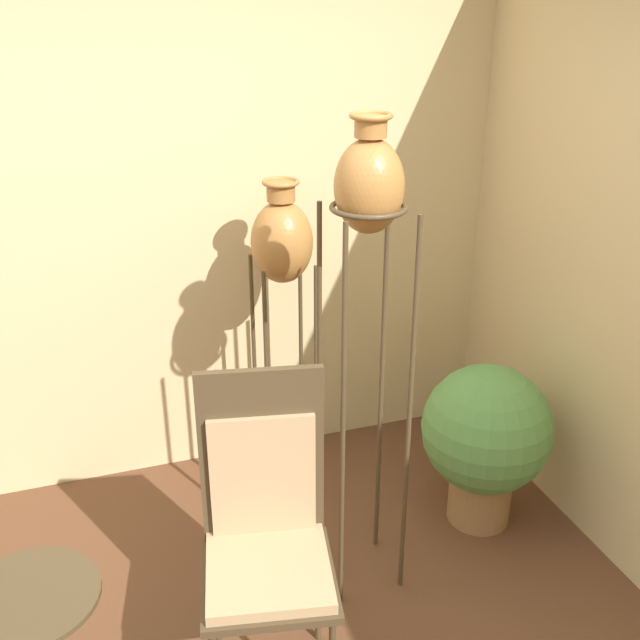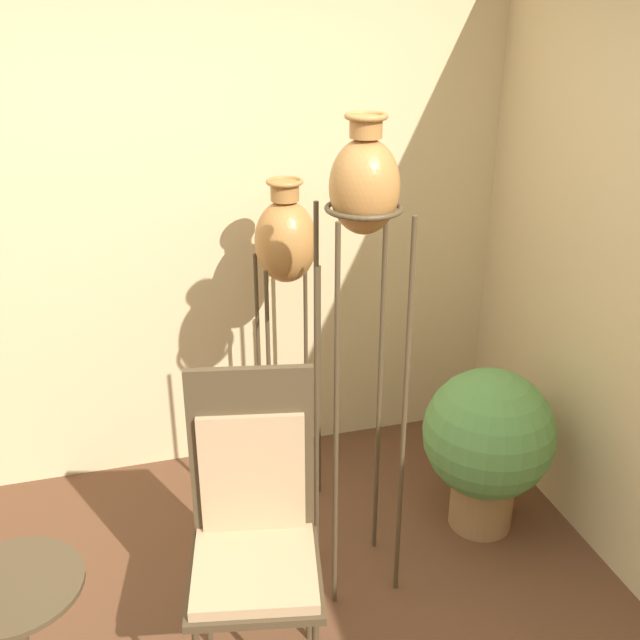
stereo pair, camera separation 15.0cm
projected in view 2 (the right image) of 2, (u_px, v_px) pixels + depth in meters
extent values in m
cube|color=#D1B784|center=(159.00, 219.00, 3.59)|extent=(7.51, 0.06, 2.70)
cylinder|color=#473823|center=(336.00, 433.00, 2.82)|extent=(0.02, 0.02, 1.65)
cylinder|color=#473823|center=(404.00, 423.00, 2.89)|extent=(0.02, 0.02, 1.65)
cylinder|color=#473823|center=(316.00, 398.00, 3.07)|extent=(0.02, 0.02, 1.65)
cylinder|color=#473823|center=(380.00, 389.00, 3.14)|extent=(0.02, 0.02, 1.65)
torus|color=#473823|center=(364.00, 208.00, 2.64)|extent=(0.28, 0.28, 0.02)
ellipsoid|color=#A87038|center=(364.00, 187.00, 2.61)|extent=(0.25, 0.25, 0.34)
cylinder|color=#A87038|center=(366.00, 127.00, 2.53)|extent=(0.11, 0.11, 0.07)
torus|color=#A87038|center=(366.00, 116.00, 2.51)|extent=(0.15, 0.15, 0.02)
cylinder|color=#473823|center=(270.00, 393.00, 3.54)|extent=(0.02, 0.02, 1.23)
cylinder|color=#473823|center=(319.00, 386.00, 3.60)|extent=(0.02, 0.02, 1.23)
cylinder|color=#473823|center=(259.00, 370.00, 3.75)|extent=(0.02, 0.02, 1.23)
cylinder|color=#473823|center=(306.00, 364.00, 3.81)|extent=(0.02, 0.02, 1.23)
torus|color=#473823|center=(286.00, 259.00, 3.43)|extent=(0.25, 0.25, 0.02)
ellipsoid|color=#A87038|center=(286.00, 242.00, 3.39)|extent=(0.28, 0.28, 0.38)
cylinder|color=#A87038|center=(285.00, 191.00, 3.30)|extent=(0.13, 0.13, 0.08)
torus|color=#A87038|center=(285.00, 182.00, 3.28)|extent=(0.17, 0.17, 0.02)
cylinder|color=#473823|center=(206.00, 596.00, 2.85)|extent=(0.02, 0.02, 0.49)
cylinder|color=#473823|center=(308.00, 590.00, 2.88)|extent=(0.02, 0.02, 0.49)
cube|color=#473823|center=(255.00, 576.00, 2.58)|extent=(0.54, 0.53, 0.03)
cube|color=tan|center=(255.00, 568.00, 2.57)|extent=(0.50, 0.49, 0.04)
cube|color=#473823|center=(252.00, 454.00, 2.63)|extent=(0.43, 0.12, 0.69)
cube|color=tan|center=(252.00, 475.00, 2.63)|extent=(0.37, 0.10, 0.48)
cylinder|color=#473823|center=(11.00, 586.00, 2.24)|extent=(0.43, 0.43, 0.02)
cylinder|color=olive|center=(481.00, 499.00, 3.57)|extent=(0.30, 0.30, 0.28)
torus|color=olive|center=(484.00, 474.00, 3.51)|extent=(0.33, 0.33, 0.02)
sphere|color=#568E47|center=(488.00, 433.00, 3.42)|extent=(0.60, 0.60, 0.60)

